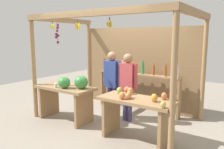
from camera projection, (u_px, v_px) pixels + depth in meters
The scene contains 7 objects.
ground_plane at pixel (117, 118), 5.47m from camera, with size 12.00×12.00×0.00m, color gray.
market_stall at pixel (127, 58), 5.65m from camera, with size 3.52×2.14×2.43m.
fruit_counter_left at pixel (68, 92), 5.19m from camera, with size 1.43×0.65×1.09m.
fruit_counter_right at pixel (137, 108), 4.23m from camera, with size 1.43×0.67×0.95m.
bottle_shelf_unit at pixel (137, 80), 5.88m from camera, with size 2.26×0.22×1.35m.
vendor_man at pixel (112, 79), 5.40m from camera, with size 0.48×0.22×1.59m.
vendor_woman at pixel (128, 81), 5.15m from camera, with size 0.48×0.21×1.57m.
Camera 1 is at (2.84, -4.38, 1.92)m, focal length 36.36 mm.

